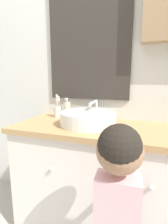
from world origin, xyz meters
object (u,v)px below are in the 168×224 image
object	(u,v)px
soap_dispenser	(67,110)
child_figure	(118,202)
toothbrush_holder	(58,111)
sink_basin	(88,118)

from	to	relation	value
soap_dispenser	child_figure	distance (m)	0.84
toothbrush_holder	soap_dispenser	bearing A→B (deg)	0.42
child_figure	soap_dispenser	bearing A→B (deg)	129.38
sink_basin	child_figure	world-z (taller)	same
sink_basin	toothbrush_holder	size ratio (longest dim) A/B	2.31
soap_dispenser	sink_basin	bearing A→B (deg)	-32.76
sink_basin	child_figure	xyz separation A→B (m)	(0.28, -0.47, -0.23)
soap_dispenser	toothbrush_holder	bearing A→B (deg)	-179.58
sink_basin	soap_dispenser	distance (m)	0.27
toothbrush_holder	child_figure	distance (m)	0.89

